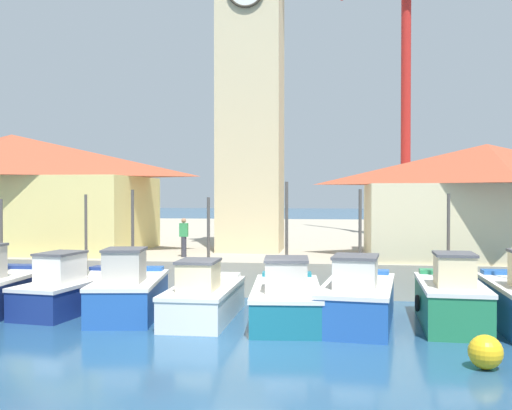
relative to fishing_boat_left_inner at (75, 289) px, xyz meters
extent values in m
plane|color=navy|center=(6.22, -3.74, -0.69)|extent=(300.00, 300.00, 0.00)
cube|color=#A89E89|center=(6.22, 23.08, -0.03)|extent=(120.00, 40.00, 1.33)
cube|color=navy|center=(-2.49, 1.15, 0.55)|extent=(1.73, 0.64, 0.24)
cylinder|color=#4C4742|center=(-2.46, -0.36, 1.82)|extent=(0.10, 0.10, 2.56)
cube|color=navy|center=(0.01, 0.08, -0.22)|extent=(2.45, 5.34, 0.94)
cube|color=navy|center=(0.35, 2.38, 0.37)|extent=(1.54, 0.80, 0.24)
cube|color=silver|center=(0.01, 0.08, 0.30)|extent=(2.51, 5.41, 0.12)
cube|color=silver|center=(-0.11, -0.81, 0.82)|extent=(1.25, 1.68, 0.91)
cube|color=#4C4C51|center=(-0.11, -0.81, 1.31)|extent=(1.34, 1.77, 0.08)
cylinder|color=#4C4742|center=(0.11, 0.72, 1.80)|extent=(0.10, 0.10, 2.88)
torus|color=black|center=(-0.88, 0.47, -0.22)|extent=(0.19, 0.53, 0.52)
cube|color=#2356A8|center=(2.22, -0.73, -0.14)|extent=(2.53, 4.65, 1.11)
cube|color=#2356A8|center=(1.93, 1.21, 0.54)|extent=(1.69, 0.83, 0.24)
cube|color=silver|center=(2.22, -0.73, 0.47)|extent=(2.59, 4.72, 0.12)
cube|color=#B2ADA3|center=(2.33, -1.50, 1.01)|extent=(1.32, 1.48, 0.96)
cube|color=#4C4C51|center=(2.33, -1.50, 1.52)|extent=(1.41, 1.57, 0.08)
cylinder|color=#4C4742|center=(2.14, -0.19, 1.97)|extent=(0.10, 0.10, 2.88)
torus|color=black|center=(1.16, -0.66, -0.14)|extent=(0.19, 0.53, 0.52)
cube|color=silver|center=(4.74, -0.88, -0.22)|extent=(1.84, 4.72, 0.94)
cube|color=silver|center=(4.75, 1.22, 0.36)|extent=(1.55, 0.61, 0.24)
cube|color=silver|center=(4.74, -0.88, 0.29)|extent=(1.91, 4.78, 0.12)
cube|color=beige|center=(4.74, -1.71, 0.77)|extent=(1.10, 1.42, 0.83)
cube|color=#4C4C51|center=(4.74, -1.71, 1.23)|extent=(1.18, 1.50, 0.08)
cylinder|color=#4C4742|center=(4.75, -0.29, 1.75)|extent=(0.10, 0.10, 2.80)
torus|color=black|center=(3.75, -0.64, -0.22)|extent=(0.12, 0.52, 0.52)
cube|color=#196B7F|center=(7.35, -0.85, -0.21)|extent=(2.40, 5.33, 0.97)
cube|color=#196B7F|center=(7.17, 1.49, 0.40)|extent=(1.75, 0.73, 0.24)
cube|color=silver|center=(7.35, -0.85, 0.33)|extent=(2.47, 5.39, 0.12)
cube|color=#B2ADA3|center=(7.42, -1.75, 0.84)|extent=(1.32, 1.64, 0.90)
cube|color=#4C4C51|center=(7.42, -1.75, 1.33)|extent=(1.41, 1.73, 0.08)
cylinder|color=#4C4742|center=(7.30, -0.20, 2.02)|extent=(0.10, 0.10, 3.27)
torus|color=black|center=(6.24, -0.67, -0.21)|extent=(0.16, 0.53, 0.52)
cube|color=#2356A8|center=(9.55, -0.94, -0.13)|extent=(2.58, 5.27, 1.12)
cube|color=#2356A8|center=(9.83, 1.33, 0.55)|extent=(1.74, 0.80, 0.24)
cube|color=silver|center=(9.55, -0.94, 0.48)|extent=(2.65, 5.34, 0.12)
cube|color=beige|center=(9.44, -1.82, 0.97)|extent=(1.36, 1.65, 0.86)
cube|color=#4C4C51|center=(9.44, -1.82, 1.44)|extent=(1.45, 1.74, 0.08)
cylinder|color=#4C4742|center=(9.63, -0.31, 1.98)|extent=(0.10, 0.10, 2.88)
torus|color=black|center=(8.52, -0.55, -0.13)|extent=(0.18, 0.53, 0.52)
cube|color=#237A4C|center=(12.30, -0.88, -0.09)|extent=(1.95, 4.47, 1.20)
cube|color=#237A4C|center=(12.39, 1.07, 0.62)|extent=(1.51, 0.67, 0.24)
cube|color=silver|center=(12.30, -0.88, 0.55)|extent=(2.02, 4.53, 0.12)
cube|color=beige|center=(12.26, -1.64, 1.05)|extent=(1.11, 1.37, 0.88)
cube|color=#4C4C51|center=(12.26, -1.64, 1.53)|extent=(1.19, 1.45, 0.08)
cylinder|color=#4C4742|center=(12.32, -0.33, 1.94)|extent=(0.10, 0.10, 2.66)
torus|color=black|center=(11.36, -0.61, -0.09)|extent=(0.15, 0.53, 0.52)
cube|color=#2356A8|center=(14.48, 1.30, 0.61)|extent=(1.55, 0.64, 0.24)
torus|color=black|center=(13.45, -0.64, -0.10)|extent=(0.13, 0.52, 0.52)
cube|color=beige|center=(4.97, 7.96, 7.11)|extent=(2.86, 2.86, 12.95)
cube|color=#E5D17A|center=(-6.22, 6.91, 2.35)|extent=(12.43, 6.37, 3.41)
pyramid|color=#A3472D|center=(-6.22, 6.91, 5.05)|extent=(12.83, 6.77, 2.00)
cube|color=beige|center=(15.03, 6.26, 2.15)|extent=(9.69, 6.07, 3.03)
pyramid|color=#A3472D|center=(15.03, 6.26, 4.49)|extent=(10.09, 6.47, 1.66)
cube|color=maroon|center=(12.84, 15.82, 1.24)|extent=(2.00, 2.00, 1.20)
cylinder|color=red|center=(12.84, 15.82, 10.81)|extent=(0.56, 0.56, 17.93)
sphere|color=gold|center=(12.23, -5.43, -0.31)|extent=(0.77, 0.77, 0.77)
cylinder|color=#33333D|center=(2.59, 4.83, 1.06)|extent=(0.22, 0.22, 0.85)
cube|color=#338C4C|center=(2.59, 4.83, 1.77)|extent=(0.34, 0.22, 0.56)
sphere|color=#9E7051|center=(2.59, 4.83, 2.16)|extent=(0.20, 0.20, 0.20)
camera|label=1|loc=(8.86, -19.42, 3.26)|focal=42.00mm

